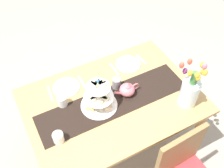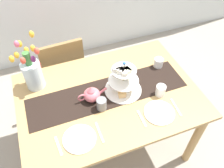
% 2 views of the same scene
% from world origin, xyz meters
% --- Properties ---
extents(ground_plane, '(8.00, 8.00, 0.00)m').
position_xyz_m(ground_plane, '(0.00, 0.00, 0.00)').
color(ground_plane, gray).
extents(dining_table, '(1.43, 1.00, 0.78)m').
position_xyz_m(dining_table, '(0.00, 0.00, 0.66)').
color(dining_table, tan).
rests_on(dining_table, ground_plane).
extents(chair_left, '(0.44, 0.44, 0.91)m').
position_xyz_m(chair_left, '(-0.25, 0.73, 0.50)').
color(chair_left, olive).
rests_on(chair_left, ground_plane).
extents(table_runner, '(1.29, 0.32, 0.00)m').
position_xyz_m(table_runner, '(0.00, 0.02, 0.78)').
color(table_runner, black).
rests_on(table_runner, dining_table).
extents(tiered_cake_stand, '(0.30, 0.30, 0.30)m').
position_xyz_m(tiered_cake_stand, '(0.12, 0.00, 0.89)').
color(tiered_cake_stand, beige).
rests_on(tiered_cake_stand, table_runner).
extents(teapot, '(0.24, 0.13, 0.14)m').
position_xyz_m(teapot, '(-0.14, 0.00, 0.84)').
color(teapot, '#D66B75').
rests_on(teapot, table_runner).
extents(tulip_vase, '(0.21, 0.22, 0.47)m').
position_xyz_m(tulip_vase, '(-0.52, 0.31, 0.93)').
color(tulip_vase, silver).
rests_on(tulip_vase, dining_table).
extents(cream_jug, '(0.08, 0.08, 0.08)m').
position_xyz_m(cream_jug, '(0.53, 0.15, 0.82)').
color(cream_jug, white).
rests_on(cream_jug, dining_table).
extents(dinner_plate_left, '(0.23, 0.23, 0.01)m').
position_xyz_m(dinner_plate_left, '(-0.33, -0.31, 0.78)').
color(dinner_plate_left, white).
rests_on(dinner_plate_left, dining_table).
extents(fork_left, '(0.03, 0.15, 0.01)m').
position_xyz_m(fork_left, '(-0.47, -0.31, 0.78)').
color(fork_left, silver).
rests_on(fork_left, dining_table).
extents(knife_left, '(0.01, 0.17, 0.01)m').
position_xyz_m(knife_left, '(-0.18, -0.31, 0.78)').
color(knife_left, silver).
rests_on(knife_left, dining_table).
extents(dinner_plate_right, '(0.23, 0.23, 0.01)m').
position_xyz_m(dinner_plate_right, '(0.29, -0.31, 0.78)').
color(dinner_plate_right, white).
rests_on(dinner_plate_right, dining_table).
extents(fork_right, '(0.02, 0.15, 0.01)m').
position_xyz_m(fork_right, '(0.15, -0.31, 0.78)').
color(fork_right, silver).
rests_on(fork_right, dining_table).
extents(knife_right, '(0.03, 0.17, 0.01)m').
position_xyz_m(knife_right, '(0.44, -0.31, 0.78)').
color(knife_right, silver).
rests_on(knife_right, dining_table).
extents(mug_grey, '(0.08, 0.08, 0.09)m').
position_xyz_m(mug_grey, '(-0.10, -0.11, 0.83)').
color(mug_grey, slate).
rests_on(mug_grey, table_runner).
extents(mug_white_text, '(0.08, 0.08, 0.09)m').
position_xyz_m(mug_white_text, '(0.38, -0.15, 0.83)').
color(mug_white_text, white).
rests_on(mug_white_text, dining_table).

